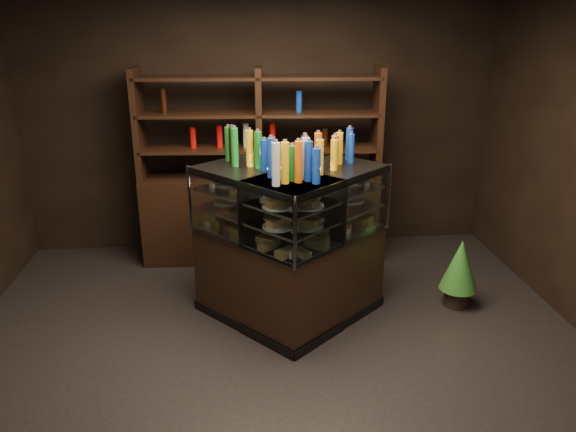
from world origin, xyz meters
name	(u,v)px	position (x,y,z in m)	size (l,w,h in m)	color
ground	(281,371)	(0.00, 0.00, 0.00)	(5.00, 5.00, 0.00)	black
room_shell	(279,106)	(0.00, 0.00, 1.94)	(5.02, 5.02, 3.01)	black
display_case	(291,272)	(0.15, 0.74, 0.45)	(1.70, 1.30, 1.32)	black
food_display	(291,208)	(0.15, 0.74, 1.02)	(1.35, 0.93, 0.41)	#B38F40
bottles_top	(291,155)	(0.15, 0.74, 1.45)	(1.17, 0.79, 0.30)	yellow
potted_conifer	(460,264)	(1.66, 0.84, 0.41)	(0.33, 0.33, 0.72)	black
back_shelving	(260,204)	(-0.04, 2.05, 0.61)	(2.45, 0.55, 2.00)	black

